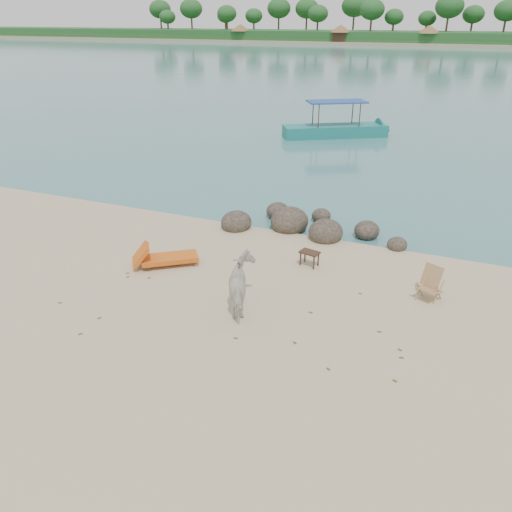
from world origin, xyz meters
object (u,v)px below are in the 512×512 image
(side_table, at_px, (309,260))
(boat_near, at_px, (337,107))
(boulders, at_px, (299,225))
(cow, at_px, (243,287))
(deck_chair, at_px, (430,286))
(lounge_chair, at_px, (170,256))

(side_table, height_order, boat_near, boat_near)
(boulders, bearing_deg, cow, -86.57)
(boat_near, bearing_deg, deck_chair, -99.51)
(side_table, relative_size, deck_chair, 0.64)
(deck_chair, bearing_deg, boulders, 171.31)
(boulders, bearing_deg, deck_chair, -35.24)
(side_table, bearing_deg, boulders, 126.83)
(lounge_chair, bearing_deg, side_table, -14.74)
(cow, xyz_separation_m, lounge_chair, (-3.00, 1.43, -0.36))
(side_table, distance_m, lounge_chair, 4.10)
(lounge_chair, xyz_separation_m, deck_chair, (7.22, 0.80, 0.13))
(cow, xyz_separation_m, deck_chair, (4.22, 2.24, -0.23))
(boat_near, bearing_deg, lounge_chair, -121.00)
(side_table, xyz_separation_m, deck_chair, (3.41, -0.70, 0.21))
(cow, distance_m, side_table, 3.08)
(lounge_chair, distance_m, boat_near, 19.20)
(boulders, relative_size, deck_chair, 7.25)
(side_table, xyz_separation_m, lounge_chair, (-3.81, -1.50, 0.08))
(boulders, xyz_separation_m, boat_near, (-2.63, 15.13, 1.53))
(boulders, distance_m, boat_near, 15.43)
(lounge_chair, height_order, boat_near, boat_near)
(boulders, height_order, deck_chair, deck_chair)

